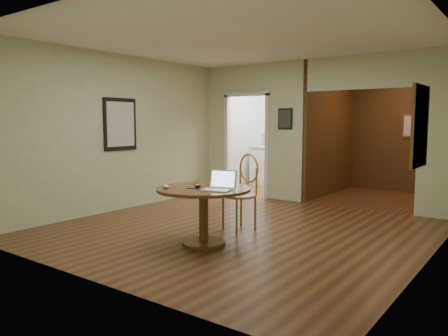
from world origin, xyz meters
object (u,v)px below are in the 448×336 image
Objects in this scene: dining_table at (204,203)px; chair at (243,188)px; open_laptop at (220,185)px; closed_laptop at (222,185)px.

chair is at bearing 93.28° from dining_table.
chair is 2.86× the size of open_laptop.
closed_laptop is (-0.16, 0.28, -0.05)m from open_laptop.
open_laptop is at bearing -6.70° from dining_table.
open_laptop is (0.33, -1.00, 0.19)m from chair.
dining_table is 3.06× the size of open_laptop.
dining_table is 0.97m from chair.
chair reaches higher than closed_laptop.
closed_laptop reaches higher than dining_table.
closed_laptop is at bearing 105.53° from open_laptop.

